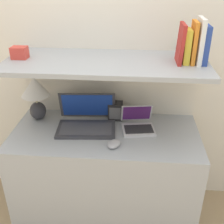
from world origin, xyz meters
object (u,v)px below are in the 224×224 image
(computer_mouse, at_px, (114,144))
(book_blue, at_px, (205,45))
(book_white, at_px, (199,41))
(book_red, at_px, (181,44))
(router_box, at_px, (115,111))
(table_lamp, at_px, (36,93))
(laptop_small, at_px, (138,125))
(laptop_large, at_px, (87,121))
(book_yellow, at_px, (186,46))
(book_orange, at_px, (193,43))
(shelf_gadget, at_px, (20,53))

(computer_mouse, distance_m, book_blue, 0.79)
(book_white, relative_size, book_red, 1.14)
(book_red, bearing_deg, router_box, 161.77)
(table_lamp, relative_size, laptop_small, 1.32)
(book_red, bearing_deg, book_blue, 0.00)
(router_box, relative_size, book_red, 0.56)
(laptop_small, height_order, router_box, laptop_small)
(laptop_large, height_order, book_yellow, book_yellow)
(computer_mouse, distance_m, book_white, 0.78)
(book_orange, bearing_deg, laptop_large, -178.88)
(laptop_large, distance_m, computer_mouse, 0.30)
(computer_mouse, height_order, book_red, book_red)
(book_white, bearing_deg, book_yellow, 180.00)
(book_yellow, bearing_deg, book_white, -0.00)
(laptop_large, bearing_deg, book_white, 1.07)
(laptop_small, distance_m, book_red, 0.59)
(table_lamp, height_order, laptop_large, table_lamp)
(laptop_small, relative_size, book_yellow, 1.23)
(laptop_small, xyz_separation_m, computer_mouse, (-0.14, -0.22, -0.02))
(table_lamp, xyz_separation_m, laptop_small, (0.71, -0.08, -0.17))
(computer_mouse, bearing_deg, book_red, 31.60)
(table_lamp, distance_m, book_yellow, 1.04)
(router_box, distance_m, shelf_gadget, 0.75)
(laptop_large, relative_size, book_yellow, 2.07)
(book_blue, height_order, book_orange, book_orange)
(book_yellow, bearing_deg, computer_mouse, -150.65)
(router_box, height_order, book_white, book_white)
(laptop_large, height_order, router_box, laptop_large)
(computer_mouse, distance_m, router_box, 0.36)
(table_lamp, relative_size, computer_mouse, 2.63)
(table_lamp, height_order, laptop_small, table_lamp)
(laptop_small, distance_m, book_orange, 0.63)
(table_lamp, relative_size, router_box, 2.52)
(table_lamp, distance_m, book_red, 1.01)
(laptop_small, height_order, book_blue, book_blue)
(laptop_large, bearing_deg, book_blue, 1.02)
(book_orange, height_order, shelf_gadget, book_orange)
(router_box, height_order, shelf_gadget, shelf_gadget)
(router_box, bearing_deg, shelf_gadget, -167.80)
(book_orange, bearing_deg, shelf_gadget, 180.00)
(table_lamp, relative_size, book_blue, 1.45)
(book_orange, bearing_deg, computer_mouse, -152.73)
(shelf_gadget, bearing_deg, table_lamp, 64.93)
(computer_mouse, height_order, shelf_gadget, shelf_gadget)
(book_blue, bearing_deg, table_lamp, 175.87)
(book_red, bearing_deg, book_white, 0.00)
(table_lamp, relative_size, shelf_gadget, 3.36)
(laptop_small, distance_m, computer_mouse, 0.26)
(laptop_small, relative_size, book_orange, 1.00)
(computer_mouse, bearing_deg, book_white, 25.62)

